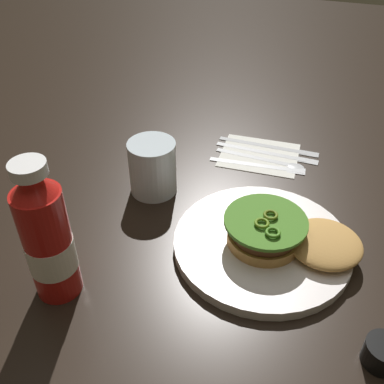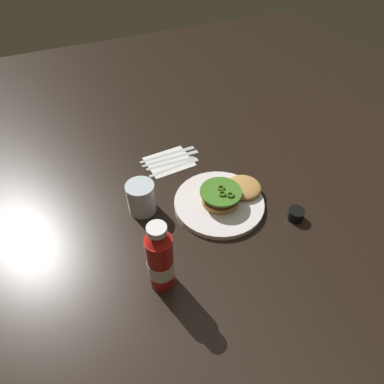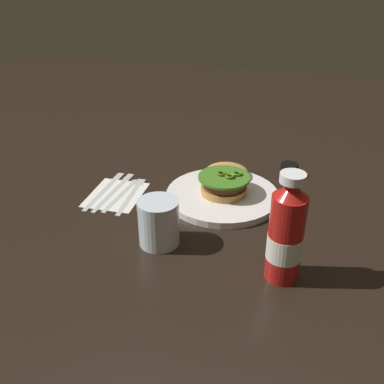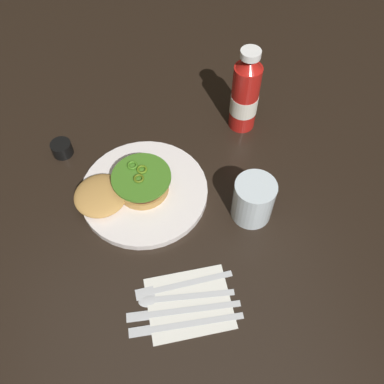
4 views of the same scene
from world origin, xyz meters
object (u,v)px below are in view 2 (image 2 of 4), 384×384
at_px(butter_knife, 174,157).
at_px(steak_knife, 171,153).
at_px(water_glass, 141,198).
at_px(napkin, 169,161).
at_px(fork_utensil, 178,165).
at_px(dinner_plate, 219,203).
at_px(spoon_utensil, 178,161).
at_px(condiment_cup, 296,214).
at_px(burger_sandwich, 229,193).
at_px(ketchup_bottle, 160,260).

xyz_separation_m(butter_knife, steak_knife, (-0.00, 0.03, 0.00)).
height_order(water_glass, napkin, water_glass).
height_order(water_glass, fork_utensil, water_glass).
bearing_deg(dinner_plate, napkin, 102.86).
distance_m(dinner_plate, napkin, 0.27).
bearing_deg(napkin, spoon_utensil, -26.37).
xyz_separation_m(dinner_plate, spoon_utensil, (-0.03, 0.25, -0.00)).
bearing_deg(spoon_utensil, napkin, 153.63).
relative_size(spoon_utensil, butter_knife, 0.85).
distance_m(condiment_cup, spoon_utensil, 0.45).
bearing_deg(fork_utensil, steak_knife, 86.89).
bearing_deg(burger_sandwich, ketchup_bottle, -149.09).
distance_m(condiment_cup, butter_knife, 0.48).
height_order(ketchup_bottle, napkin, ketchup_bottle).
height_order(water_glass, butter_knife, water_glass).
xyz_separation_m(ketchup_bottle, butter_knife, (0.23, 0.45, -0.09)).
distance_m(dinner_plate, water_glass, 0.24).
xyz_separation_m(ketchup_bottle, napkin, (0.20, 0.44, -0.10)).
distance_m(burger_sandwich, napkin, 0.28).
bearing_deg(water_glass, ketchup_bottle, -98.27).
height_order(condiment_cup, fork_utensil, condiment_cup).
distance_m(burger_sandwich, water_glass, 0.27).
height_order(dinner_plate, water_glass, water_glass).
height_order(spoon_utensil, butter_knife, same).
bearing_deg(dinner_plate, ketchup_bottle, -146.08).
height_order(dinner_plate, burger_sandwich, burger_sandwich).
bearing_deg(ketchup_bottle, condiment_cup, 3.55).
height_order(condiment_cup, napkin, condiment_cup).
xyz_separation_m(ketchup_bottle, fork_utensil, (0.22, 0.40, -0.09)).
height_order(ketchup_bottle, water_glass, ketchup_bottle).
relative_size(burger_sandwich, fork_utensil, 1.10).
bearing_deg(condiment_cup, butter_knife, 116.91).
bearing_deg(spoon_utensil, water_glass, -139.45).
height_order(dinner_plate, spoon_utensil, dinner_plate).
height_order(napkin, spoon_utensil, spoon_utensil).
relative_size(dinner_plate, butter_knife, 1.30).
distance_m(burger_sandwich, butter_knife, 0.28).
distance_m(condiment_cup, napkin, 0.48).
height_order(fork_utensil, spoon_utensil, same).
relative_size(ketchup_bottle, water_glass, 2.17).
relative_size(fork_utensil, butter_knife, 0.89).
bearing_deg(dinner_plate, spoon_utensil, 97.06).
distance_m(condiment_cup, fork_utensil, 0.43).
bearing_deg(butter_knife, condiment_cup, -63.09).
bearing_deg(napkin, ketchup_bottle, -114.49).
bearing_deg(fork_utensil, water_glass, -142.36).
relative_size(condiment_cup, napkin, 0.31).
relative_size(burger_sandwich, spoon_utensil, 1.15).
height_order(burger_sandwich, condiment_cup, burger_sandwich).
xyz_separation_m(water_glass, napkin, (0.16, 0.18, -0.05)).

